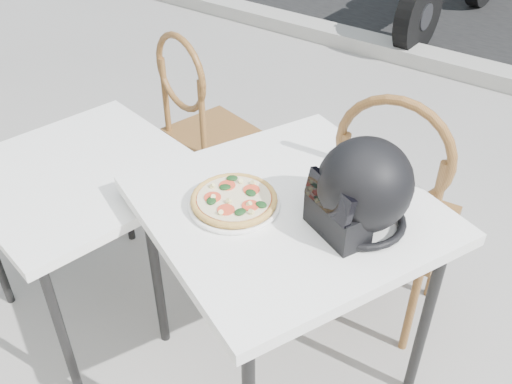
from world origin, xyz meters
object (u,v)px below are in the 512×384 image
Objects in this scene: helmet at (361,190)px; cafe_table_side at (83,184)px; cafe_table_main at (287,221)px; pizza at (234,199)px; cafe_chair_side at (200,116)px; cafe_chair_main at (392,205)px; plate at (234,204)px.

helmet is 1.09m from cafe_table_side.
pizza is at bearing -139.24° from cafe_table_main.
cafe_table_main reaches higher than cafe_table_side.
cafe_table_side is at bearing -172.84° from pizza.
cafe_table_side is (-0.80, -0.20, -0.07)m from cafe_table_main.
helmet is at bearing 166.87° from cafe_chair_side.
pizza reaches higher than cafe_table_side.
cafe_table_side is at bearing -142.94° from helmet.
plate is at bearing 54.94° from cafe_chair_main.
pizza reaches higher than cafe_table_main.
cafe_table_side is (-0.67, -0.08, -0.16)m from plate.
pizza reaches higher than plate.
cafe_chair_side reaches higher than pizza.
pizza is (-0.13, -0.11, 0.10)m from cafe_table_main.
cafe_chair_main is at bearing 32.76° from cafe_table_side.
helmet is 0.34× the size of cafe_chair_main.
helmet reaches higher than pizza.
pizza is at bearing 54.94° from cafe_chair_main.
plate is 1.10m from cafe_chair_side.
cafe_table_side is at bearing -172.86° from plate.
pizza is 0.30× the size of cafe_chair_main.
cafe_chair_main is (0.32, 0.55, -0.23)m from pizza.
cafe_chair_main is (-0.04, 0.40, -0.32)m from helmet.
plate is at bearing -132.69° from helmet.
plate reaches higher than cafe_table_side.
cafe_chair_main reaches higher than cafe_chair_side.
cafe_table_side is (-0.99, -0.64, 0.05)m from cafe_chair_main.
pizza is 0.88× the size of helmet.
cafe_chair_side is at bearing 177.48° from helmet.
cafe_chair_main is at bearing 59.99° from pizza.
cafe_chair_main reaches higher than plate.
cafe_table_main is 0.19m from plate.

